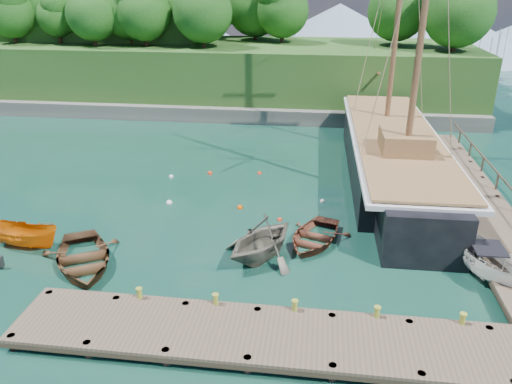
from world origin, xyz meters
The scene contains 23 objects.
ground centered at (0.00, 0.00, 0.00)m, with size 160.00×160.00×0.00m, color #133C2F.
dock_near centered at (2.00, -6.50, 0.43)m, with size 20.00×3.20×1.10m.
dock_east centered at (11.50, 7.00, 0.43)m, with size 3.20×24.00×1.10m.
bollard_0 centered at (-4.00, -5.10, 0.00)m, with size 0.26×0.26×0.45m, color olive.
bollard_1 centered at (-1.00, -5.10, 0.00)m, with size 0.26×0.26×0.45m, color olive.
bollard_2 centered at (2.00, -5.10, 0.00)m, with size 0.26×0.26×0.45m, color olive.
bollard_3 centered at (5.00, -5.10, 0.00)m, with size 0.26×0.26×0.45m, color olive.
bollard_4 centered at (8.00, -5.10, 0.00)m, with size 0.26×0.26×0.45m, color olive.
rowboat_0 centered at (-7.71, -2.25, 0.00)m, with size 3.57×4.99×1.03m, color #4D321D.
rowboat_1 centered at (0.18, -0.48, 0.00)m, with size 3.67×4.25×2.24m, color #676154.
rowboat_2 centered at (2.56, 1.30, 0.00)m, with size 3.03×4.25×0.88m, color brown.
motorboat_orange centered at (-11.20, -0.94, 0.00)m, with size 1.36×3.60×1.39m, color #D66606.
cabin_boat_white centered at (10.00, -0.79, 0.00)m, with size 1.67×4.44×1.71m, color white.
schooner centered at (7.40, 11.06, 1.23)m, with size 5.80×29.73×22.20m.
mooring_buoy_0 centered at (-5.83, 4.86, 0.00)m, with size 0.36×0.36×0.36m, color white.
mooring_buoy_1 centered at (-1.67, 4.75, 0.00)m, with size 0.34×0.34×0.34m, color #EB4F00.
mooring_buoy_2 centered at (0.70, 3.51, 0.00)m, with size 0.29×0.29×0.29m, color red.
mooring_buoy_3 centered at (2.96, 6.23, 0.00)m, with size 0.29×0.29×0.29m, color white.
mooring_buoy_4 centered at (-4.50, 9.79, 0.00)m, with size 0.34×0.34×0.34m, color red.
mooring_buoy_5 centered at (-1.24, 10.24, 0.00)m, with size 0.31×0.31×0.31m, color red.
mooring_buoy_6 centered at (-6.90, 8.89, 0.00)m, with size 0.31×0.31×0.31m, color white.
headland centered at (-12.88, 31.36, 5.54)m, with size 51.00×19.31×12.90m.
distant_ridge centered at (4.30, 70.00, 4.35)m, with size 117.00×40.00×10.00m.
Camera 1 is at (2.57, -20.49, 12.03)m, focal length 35.00 mm.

